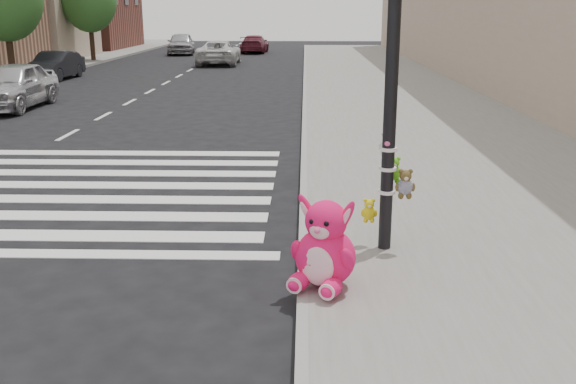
# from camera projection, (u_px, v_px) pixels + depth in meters

# --- Properties ---
(ground) EXTENTS (120.00, 120.00, 0.00)m
(ground) POSITION_uv_depth(u_px,v_px,m) (153.00, 320.00, 6.66)
(ground) COLOR black
(ground) RESTS_ON ground
(sidewalk_near) EXTENTS (7.00, 80.00, 0.14)m
(sidewalk_near) POSITION_uv_depth(u_px,v_px,m) (441.00, 134.00, 16.13)
(sidewalk_near) COLOR slate
(sidewalk_near) RESTS_ON ground
(curb_edge) EXTENTS (0.12, 80.00, 0.15)m
(curb_edge) POSITION_uv_depth(u_px,v_px,m) (304.00, 134.00, 16.21)
(curb_edge) COLOR gray
(curb_edge) RESTS_ON ground
(signal_pole) EXTENTS (0.66, 0.48, 4.00)m
(signal_pole) POSITION_uv_depth(u_px,v_px,m) (391.00, 116.00, 7.82)
(signal_pole) COLOR black
(signal_pole) RESTS_ON sidewalk_near
(pink_bunny) EXTENTS (0.89, 0.95, 1.05)m
(pink_bunny) POSITION_uv_depth(u_px,v_px,m) (324.00, 250.00, 7.01)
(pink_bunny) COLOR #FF1563
(pink_bunny) RESTS_ON sidewalk_near
(red_teddy) EXTENTS (0.16, 0.11, 0.22)m
(red_teddy) POSITION_uv_depth(u_px,v_px,m) (325.00, 280.00, 7.03)
(red_teddy) COLOR #AD1127
(red_teddy) RESTS_ON sidewalk_near
(car_silver_far) EXTENTS (1.80, 4.38, 1.49)m
(car_silver_far) POSITION_uv_depth(u_px,v_px,m) (12.00, 85.00, 20.55)
(car_silver_far) COLOR #B8B8BD
(car_silver_far) RESTS_ON ground
(car_dark_far) EXTENTS (1.49, 3.88, 1.26)m
(car_dark_far) POSITION_uv_depth(u_px,v_px,m) (56.00, 65.00, 29.14)
(car_dark_far) COLOR black
(car_dark_far) RESTS_ON ground
(car_white_near) EXTENTS (2.36, 4.95, 1.36)m
(car_white_near) POSITION_uv_depth(u_px,v_px,m) (219.00, 53.00, 36.97)
(car_white_near) COLOR silver
(car_white_near) RESTS_ON ground
(car_maroon_near) EXTENTS (1.94, 4.43, 1.27)m
(car_maroon_near) POSITION_uv_depth(u_px,v_px,m) (255.00, 44.00, 46.81)
(car_maroon_near) COLOR #5B1A28
(car_maroon_near) RESTS_ON ground
(car_silver_deep) EXTENTS (2.34, 4.63, 1.51)m
(car_silver_deep) POSITION_uv_depth(u_px,v_px,m) (181.00, 43.00, 45.23)
(car_silver_deep) COLOR #A2A2A7
(car_silver_deep) RESTS_ON ground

